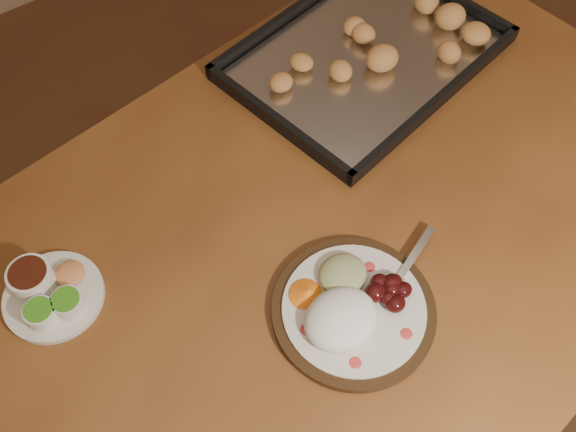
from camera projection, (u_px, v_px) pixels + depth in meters
dining_table at (309, 271)px, 1.12m from camera, size 1.61×1.10×0.75m
dinner_plate at (351, 308)px, 0.96m from camera, size 0.32×0.25×0.06m
condiment_saucer at (48, 292)px, 0.98m from camera, size 0.15×0.15×0.05m
baking_tray at (365, 53)px, 1.25m from camera, size 0.57×0.46×0.05m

